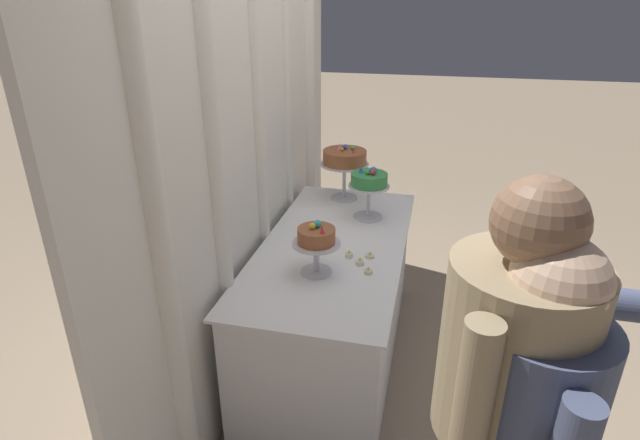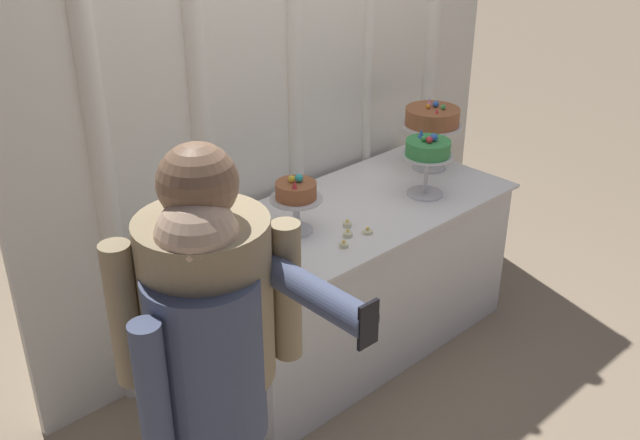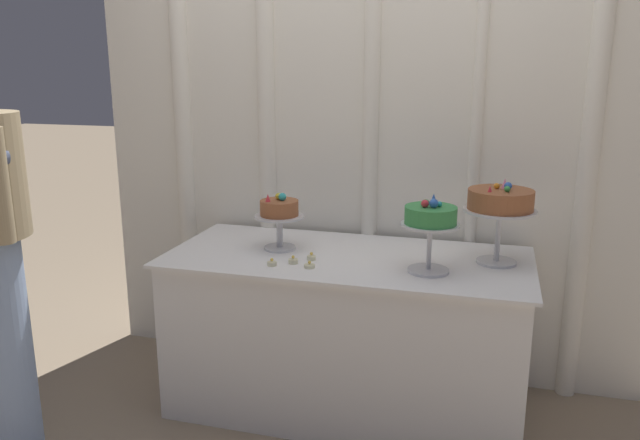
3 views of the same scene
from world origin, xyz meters
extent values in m
plane|color=gray|center=(0.00, 0.00, 0.00)|extent=(24.00, 24.00, 0.00)
cube|color=white|center=(0.00, 0.54, 1.32)|extent=(2.91, 0.04, 2.63)
cylinder|color=white|center=(-1.02, 0.51, 1.32)|extent=(0.10, 0.10, 2.63)
cylinder|color=white|center=(-0.54, 0.51, 1.32)|extent=(0.09, 0.09, 2.63)
cylinder|color=white|center=(0.02, 0.51, 1.32)|extent=(0.08, 0.08, 2.63)
cylinder|color=white|center=(0.53, 0.51, 1.32)|extent=(0.06, 0.06, 2.63)
cylinder|color=white|center=(1.04, 0.51, 1.32)|extent=(0.09, 0.09, 2.63)
cube|color=white|center=(0.00, 0.10, 0.37)|extent=(1.61, 0.71, 0.74)
cube|color=white|center=(0.00, 0.10, 0.75)|extent=(1.66, 0.76, 0.01)
cylinder|color=silver|center=(-0.33, 0.12, 0.77)|extent=(0.15, 0.15, 0.01)
cylinder|color=silver|center=(-0.33, 0.12, 0.84)|extent=(0.03, 0.03, 0.14)
cylinder|color=silver|center=(-0.33, 0.12, 0.92)|extent=(0.23, 0.23, 0.01)
cylinder|color=#995633|center=(-0.33, 0.12, 0.96)|extent=(0.18, 0.18, 0.07)
sphere|color=#2DB2B7|center=(-0.32, 0.12, 1.01)|extent=(0.04, 0.04, 0.04)
sphere|color=yellow|center=(-0.34, 0.13, 1.01)|extent=(0.03, 0.03, 0.03)
cone|color=#DB333D|center=(-0.38, 0.08, 1.01)|extent=(0.02, 0.02, 0.04)
cylinder|color=silver|center=(0.38, -0.03, 0.77)|extent=(0.18, 0.18, 0.01)
cylinder|color=silver|center=(0.38, -0.03, 0.87)|extent=(0.02, 0.02, 0.19)
cylinder|color=silver|center=(0.38, -0.03, 0.97)|extent=(0.24, 0.24, 0.01)
cylinder|color=#388E47|center=(0.38, -0.03, 1.01)|extent=(0.22, 0.22, 0.07)
sphere|color=#2DB2B7|center=(0.42, -0.03, 1.05)|extent=(0.02, 0.02, 0.02)
cone|color=blue|center=(0.39, 0.02, 1.07)|extent=(0.03, 0.03, 0.04)
sphere|color=green|center=(0.36, -0.02, 1.06)|extent=(0.03, 0.03, 0.03)
sphere|color=#DB333D|center=(0.36, -0.05, 1.06)|extent=(0.03, 0.03, 0.03)
sphere|color=blue|center=(0.39, -0.05, 1.06)|extent=(0.04, 0.04, 0.04)
cylinder|color=silver|center=(0.66, 0.17, 0.77)|extent=(0.17, 0.17, 0.01)
cylinder|color=silver|center=(0.66, 0.17, 0.88)|extent=(0.02, 0.02, 0.22)
cylinder|color=silver|center=(0.66, 0.17, 1.00)|extent=(0.31, 0.31, 0.01)
cylinder|color=#995633|center=(0.66, 0.17, 1.05)|extent=(0.28, 0.28, 0.09)
sphere|color=blue|center=(0.69, 0.18, 1.11)|extent=(0.03, 0.03, 0.03)
cone|color=pink|center=(0.67, 0.21, 1.11)|extent=(0.03, 0.03, 0.04)
sphere|color=orange|center=(0.64, 0.19, 1.10)|extent=(0.03, 0.03, 0.03)
cone|color=#DB333D|center=(0.61, 0.11, 1.10)|extent=(0.02, 0.02, 0.03)
sphere|color=green|center=(0.68, 0.13, 1.10)|extent=(0.03, 0.03, 0.03)
cylinder|color=beige|center=(-0.28, -0.13, 0.77)|extent=(0.04, 0.04, 0.02)
sphere|color=#F9CC4C|center=(-0.28, -0.13, 0.79)|extent=(0.01, 0.01, 0.01)
cylinder|color=beige|center=(-0.20, -0.08, 0.77)|extent=(0.04, 0.04, 0.02)
sphere|color=#F9CC4C|center=(-0.20, -0.08, 0.79)|extent=(0.01, 0.01, 0.01)
cylinder|color=beige|center=(-0.14, -0.01, 0.77)|extent=(0.04, 0.04, 0.02)
sphere|color=#F9CC4C|center=(-0.14, -0.01, 0.79)|extent=(0.01, 0.01, 0.01)
cylinder|color=beige|center=(-0.12, -0.11, 0.77)|extent=(0.05, 0.05, 0.01)
sphere|color=#F9CC4C|center=(-0.12, -0.11, 0.78)|extent=(0.01, 0.01, 0.01)
camera|label=1|loc=(-2.40, -0.39, 1.99)|focal=28.17mm
camera|label=2|loc=(-2.27, -2.09, 2.31)|focal=41.73mm
camera|label=3|loc=(0.62, -2.57, 1.62)|focal=35.05mm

